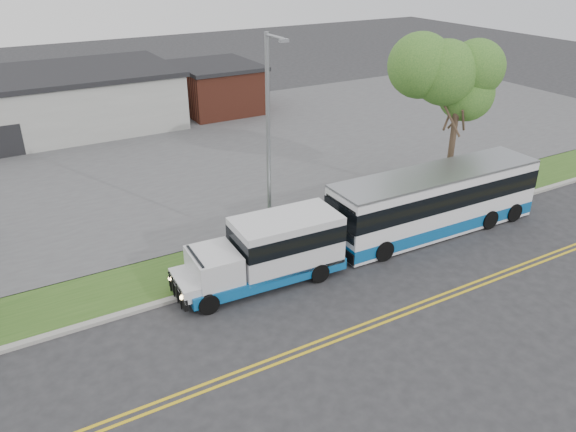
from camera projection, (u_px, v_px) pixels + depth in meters
ground at (237, 298)px, 22.20m from camera, size 140.00×140.00×0.00m
lane_line_north at (285, 354)px, 19.19m from camera, size 70.00×0.12×0.01m
lane_line_south at (289, 359)px, 18.96m from camera, size 70.00×0.12×0.01m
curb at (225, 284)px, 23.02m from camera, size 80.00×0.30×0.15m
verge at (208, 265)px, 24.43m from camera, size 80.00×3.30×0.10m
parking_lot at (122, 165)px, 35.43m from camera, size 80.00×25.00×0.10m
brick_wing at (217, 87)px, 46.31m from camera, size 6.30×7.30×3.90m
tree_east at (460, 86)px, 28.09m from camera, size 5.20×5.20×8.33m
streetlight_near at (269, 141)px, 23.38m from camera, size 0.35×1.53×9.50m
shuttle_bus at (271, 249)px, 22.84m from camera, size 7.19×2.66×2.71m
transit_bus at (435, 201)px, 26.82m from camera, size 11.07×2.83×3.06m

